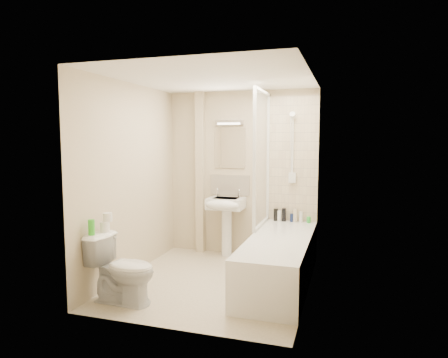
% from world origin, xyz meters
% --- Properties ---
extents(floor, '(2.50, 2.50, 0.00)m').
position_xyz_m(floor, '(0.00, 0.00, 0.00)').
color(floor, beige).
rests_on(floor, ground).
extents(wall_back, '(2.20, 0.02, 2.40)m').
position_xyz_m(wall_back, '(0.00, 1.25, 1.20)').
color(wall_back, beige).
rests_on(wall_back, ground).
extents(wall_left, '(0.02, 2.50, 2.40)m').
position_xyz_m(wall_left, '(-1.10, 0.00, 1.20)').
color(wall_left, beige).
rests_on(wall_left, ground).
extents(wall_right, '(0.02, 2.50, 2.40)m').
position_xyz_m(wall_right, '(1.10, 0.00, 1.20)').
color(wall_right, beige).
rests_on(wall_right, ground).
extents(ceiling, '(2.20, 2.50, 0.02)m').
position_xyz_m(ceiling, '(0.00, 0.00, 2.40)').
color(ceiling, white).
rests_on(ceiling, wall_back).
extents(tile_back, '(0.70, 0.01, 1.75)m').
position_xyz_m(tile_back, '(0.75, 1.24, 1.42)').
color(tile_back, beige).
rests_on(tile_back, wall_back).
extents(tile_right, '(0.01, 2.10, 1.75)m').
position_xyz_m(tile_right, '(1.09, 0.20, 1.42)').
color(tile_right, beige).
rests_on(tile_right, wall_right).
extents(pipe_boxing, '(0.12, 0.12, 2.40)m').
position_xyz_m(pipe_boxing, '(-0.62, 1.19, 1.20)').
color(pipe_boxing, beige).
rests_on(pipe_boxing, ground).
extents(splashback, '(0.60, 0.02, 0.30)m').
position_xyz_m(splashback, '(-0.17, 1.24, 1.03)').
color(splashback, beige).
rests_on(splashback, wall_back).
extents(mirror, '(0.46, 0.01, 0.60)m').
position_xyz_m(mirror, '(-0.17, 1.24, 1.58)').
color(mirror, white).
rests_on(mirror, wall_back).
extents(strip_light, '(0.42, 0.07, 0.07)m').
position_xyz_m(strip_light, '(-0.17, 1.22, 1.95)').
color(strip_light, silver).
rests_on(strip_light, wall_back).
extents(bathtub, '(0.70, 2.10, 0.55)m').
position_xyz_m(bathtub, '(0.75, 0.20, 0.29)').
color(bathtub, white).
rests_on(bathtub, ground).
extents(shower_screen, '(0.04, 0.92, 1.80)m').
position_xyz_m(shower_screen, '(0.40, 0.80, 1.45)').
color(shower_screen, white).
rests_on(shower_screen, bathtub).
extents(shower_fixture, '(0.10, 0.16, 0.99)m').
position_xyz_m(shower_fixture, '(0.75, 1.19, 1.55)').
color(shower_fixture, white).
rests_on(shower_fixture, wall_back).
extents(pedestal_sink, '(0.51, 0.47, 0.98)m').
position_xyz_m(pedestal_sink, '(-0.17, 1.01, 0.69)').
color(pedestal_sink, white).
rests_on(pedestal_sink, ground).
extents(bottle_black_a, '(0.06, 0.06, 0.17)m').
position_xyz_m(bottle_black_a, '(0.53, 1.16, 0.64)').
color(bottle_black_a, black).
rests_on(bottle_black_a, bathtub).
extents(bottle_white_a, '(0.06, 0.06, 0.15)m').
position_xyz_m(bottle_white_a, '(0.58, 1.16, 0.62)').
color(bottle_white_a, white).
rests_on(bottle_white_a, bathtub).
extents(bottle_black_b, '(0.06, 0.06, 0.19)m').
position_xyz_m(bottle_black_b, '(0.65, 1.16, 0.64)').
color(bottle_black_b, black).
rests_on(bottle_black_b, bathtub).
extents(bottle_blue, '(0.05, 0.05, 0.11)m').
position_xyz_m(bottle_blue, '(0.76, 1.16, 0.61)').
color(bottle_blue, '#122050').
rests_on(bottle_blue, bathtub).
extents(bottle_cream, '(0.06, 0.06, 0.18)m').
position_xyz_m(bottle_cream, '(0.81, 1.16, 0.64)').
color(bottle_cream, beige).
rests_on(bottle_cream, bathtub).
extents(bottle_white_b, '(0.05, 0.05, 0.15)m').
position_xyz_m(bottle_white_b, '(0.89, 1.16, 0.63)').
color(bottle_white_b, white).
rests_on(bottle_white_b, bathtub).
extents(bottle_green, '(0.06, 0.06, 0.08)m').
position_xyz_m(bottle_green, '(0.99, 1.16, 0.59)').
color(bottle_green, green).
rests_on(bottle_green, bathtub).
extents(toilet, '(0.47, 0.75, 0.72)m').
position_xyz_m(toilet, '(-0.72, -0.85, 0.36)').
color(toilet, white).
rests_on(toilet, ground).
extents(toilet_roll_lower, '(0.10, 0.10, 0.11)m').
position_xyz_m(toilet_roll_lower, '(-0.97, -0.77, 0.77)').
color(toilet_roll_lower, white).
rests_on(toilet_roll_lower, toilet).
extents(toilet_roll_upper, '(0.10, 0.10, 0.09)m').
position_xyz_m(toilet_roll_upper, '(-0.96, -0.74, 0.87)').
color(toilet_roll_upper, white).
rests_on(toilet_roll_upper, toilet_roll_lower).
extents(green_bottle, '(0.07, 0.07, 0.16)m').
position_xyz_m(green_bottle, '(-1.01, -0.95, 0.80)').
color(green_bottle, green).
rests_on(green_bottle, toilet).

